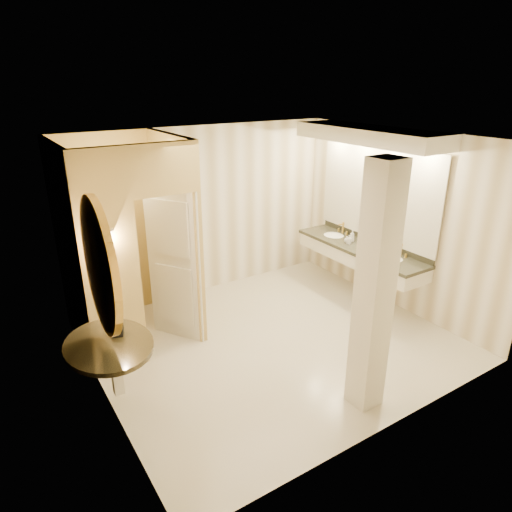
{
  "coord_description": "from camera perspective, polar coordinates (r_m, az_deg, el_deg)",
  "views": [
    {
      "loc": [
        -3.11,
        -4.41,
        3.37
      ],
      "look_at": [
        -0.15,
        0.2,
        1.21
      ],
      "focal_mm": 32.0,
      "sensor_mm": 36.0,
      "label": 1
    }
  ],
  "objects": [
    {
      "name": "soap_bottle_b",
      "position": [
        7.51,
        11.28,
        2.07
      ],
      "size": [
        0.11,
        0.11,
        0.1
      ],
      "primitive_type": "imported",
      "rotation": [
        0.0,
        0.0,
        0.41
      ],
      "color": "silver",
      "rests_on": "vanity"
    },
    {
      "name": "wall_left",
      "position": [
        4.93,
        -19.73,
        -4.08
      ],
      "size": [
        0.02,
        4.0,
        2.7
      ],
      "primitive_type": "cube",
      "color": "white",
      "rests_on": "floor"
    },
    {
      "name": "floor",
      "position": [
        6.36,
        2.14,
        -10.52
      ],
      "size": [
        4.5,
        4.5,
        0.0
      ],
      "primitive_type": "plane",
      "color": "beige",
      "rests_on": "ground"
    },
    {
      "name": "tissue_box",
      "position": [
        4.99,
        -16.94,
        -8.81
      ],
      "size": [
        0.15,
        0.15,
        0.12
      ],
      "primitive_type": "cube",
      "rotation": [
        0.0,
        0.0,
        -0.37
      ],
      "color": "black",
      "rests_on": "console_shelf"
    },
    {
      "name": "toilet_closet",
      "position": [
        6.07,
        -11.79,
        1.9
      ],
      "size": [
        1.5,
        1.55,
        2.7
      ],
      "color": "#DBBF72",
      "rests_on": "floor"
    },
    {
      "name": "soap_bottle_c",
      "position": [
        7.55,
        11.93,
        2.46
      ],
      "size": [
        0.09,
        0.09,
        0.19
      ],
      "primitive_type": "imported",
      "rotation": [
        0.0,
        0.0,
        -0.21
      ],
      "color": "#C6B28C",
      "rests_on": "vanity"
    },
    {
      "name": "soap_bottle_a",
      "position": [
        7.46,
        11.56,
        2.03
      ],
      "size": [
        0.08,
        0.08,
        0.14
      ],
      "primitive_type": "imported",
      "rotation": [
        0.0,
        0.0,
        0.39
      ],
      "color": "beige",
      "rests_on": "vanity"
    },
    {
      "name": "wall_right",
      "position": [
        7.23,
        17.15,
        4.27
      ],
      "size": [
        0.02,
        4.0,
        2.7
      ],
      "primitive_type": "cube",
      "color": "white",
      "rests_on": "floor"
    },
    {
      "name": "wall_front",
      "position": [
        4.43,
        17.41,
        -6.77
      ],
      "size": [
        4.5,
        0.02,
        2.7
      ],
      "primitive_type": "cube",
      "color": "white",
      "rests_on": "floor"
    },
    {
      "name": "wall_back",
      "position": [
        7.41,
        -6.6,
        5.5
      ],
      "size": [
        4.5,
        0.02,
        2.7
      ],
      "primitive_type": "cube",
      "color": "white",
      "rests_on": "floor"
    },
    {
      "name": "wall_sconce",
      "position": [
        5.25,
        -17.98,
        2.2
      ],
      "size": [
        0.14,
        0.14,
        0.42
      ],
      "color": "gold",
      "rests_on": "toilet_closet"
    },
    {
      "name": "vanity",
      "position": [
        7.22,
        13.58,
        6.9
      ],
      "size": [
        0.75,
        2.52,
        2.09
      ],
      "color": "silver",
      "rests_on": "floor"
    },
    {
      "name": "pillar",
      "position": [
        4.77,
        14.58,
        -4.33
      ],
      "size": [
        0.3,
        0.3,
        2.7
      ],
      "primitive_type": "cube",
      "color": "silver",
      "rests_on": "floor"
    },
    {
      "name": "console_shelf",
      "position": [
        4.68,
        -18.42,
        -5.32
      ],
      "size": [
        1.08,
        1.08,
        1.99
      ],
      "color": "black",
      "rests_on": "floor"
    },
    {
      "name": "ceiling",
      "position": [
        5.44,
        2.54,
        14.37
      ],
      "size": [
        4.5,
        4.5,
        0.0
      ],
      "primitive_type": "plane",
      "rotation": [
        3.14,
        0.0,
        0.0
      ],
      "color": "silver",
      "rests_on": "wall_back"
    },
    {
      "name": "toilet",
      "position": [
        6.63,
        -19.19,
        -6.41
      ],
      "size": [
        0.6,
        0.87,
        0.8
      ],
      "primitive_type": "imported",
      "rotation": [
        0.0,
        0.0,
        2.93
      ],
      "color": "white",
      "rests_on": "floor"
    }
  ]
}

